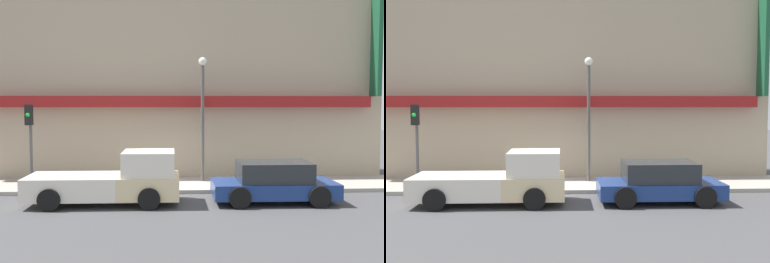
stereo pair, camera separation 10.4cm
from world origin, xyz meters
TOP-DOWN VIEW (x-y plane):
  - ground_plane at (0.00, 0.00)m, footprint 80.00×80.00m
  - sidewalk at (0.00, 1.58)m, footprint 36.00×3.15m
  - building at (0.02, 4.63)m, footprint 19.80×3.80m
  - pickup_truck at (-1.89, -1.47)m, footprint 5.24×2.16m
  - parked_car at (3.72, -1.47)m, footprint 4.35×2.11m
  - fire_hydrant at (-2.18, 0.72)m, footprint 0.17×0.17m
  - street_lamp at (1.44, 1.97)m, footprint 0.36×0.36m
  - traffic_light at (-5.41, 0.51)m, footprint 0.28×0.42m

SIDE VIEW (x-z plane):
  - ground_plane at x=0.00m, z-range 0.00..0.00m
  - sidewalk at x=0.00m, z-range 0.00..0.15m
  - fire_hydrant at x=-2.18m, z-range 0.15..0.79m
  - parked_car at x=3.72m, z-range -0.01..1.44m
  - pickup_truck at x=-1.89m, z-range -0.11..1.74m
  - traffic_light at x=-5.41m, z-range 0.79..4.11m
  - street_lamp at x=1.44m, z-range 0.84..6.16m
  - building at x=0.02m, z-range -0.33..8.77m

